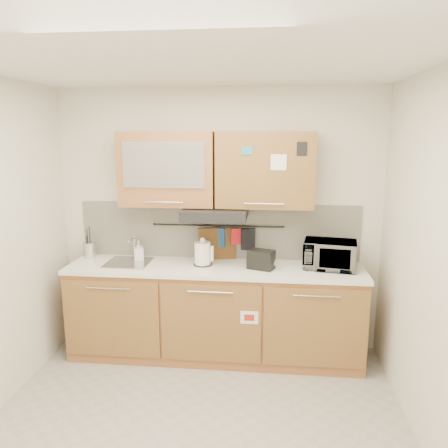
# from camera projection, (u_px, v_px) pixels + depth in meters

# --- Properties ---
(floor) EXTENTS (3.20, 3.20, 0.00)m
(floor) POSITION_uv_depth(u_px,v_px,m) (195.00, 435.00, 3.19)
(floor) COLOR #9E9993
(floor) RESTS_ON ground
(ceiling) EXTENTS (3.20, 3.20, 0.00)m
(ceiling) POSITION_uv_depth(u_px,v_px,m) (189.00, 60.00, 2.66)
(ceiling) COLOR white
(ceiling) RESTS_ON wall_back
(wall_back) EXTENTS (3.20, 0.00, 3.20)m
(wall_back) POSITION_uv_depth(u_px,v_px,m) (218.00, 221.00, 4.38)
(wall_back) COLOR silver
(wall_back) RESTS_ON ground
(wall_right) EXTENTS (0.00, 3.00, 3.00)m
(wall_right) POSITION_uv_depth(u_px,v_px,m) (441.00, 272.00, 2.76)
(wall_right) COLOR silver
(wall_right) RESTS_ON ground
(base_cabinet) EXTENTS (2.80, 0.64, 0.88)m
(base_cabinet) POSITION_uv_depth(u_px,v_px,m) (215.00, 316.00, 4.26)
(base_cabinet) COLOR #AC6C3D
(base_cabinet) RESTS_ON floor
(countertop) EXTENTS (2.82, 0.62, 0.04)m
(countertop) POSITION_uv_depth(u_px,v_px,m) (215.00, 268.00, 4.16)
(countertop) COLOR white
(countertop) RESTS_ON base_cabinet
(backsplash) EXTENTS (2.80, 0.02, 0.56)m
(backsplash) POSITION_uv_depth(u_px,v_px,m) (218.00, 231.00, 4.39)
(backsplash) COLOR silver
(backsplash) RESTS_ON countertop
(upper_cabinets) EXTENTS (1.82, 0.37, 0.70)m
(upper_cabinets) POSITION_uv_depth(u_px,v_px,m) (215.00, 169.00, 4.10)
(upper_cabinets) COLOR #AC6C3D
(upper_cabinets) RESTS_ON wall_back
(range_hood) EXTENTS (0.60, 0.46, 0.10)m
(range_hood) POSITION_uv_depth(u_px,v_px,m) (215.00, 213.00, 4.11)
(range_hood) COLOR black
(range_hood) RESTS_ON upper_cabinets
(sink) EXTENTS (0.42, 0.40, 0.26)m
(sink) POSITION_uv_depth(u_px,v_px,m) (129.00, 262.00, 4.26)
(sink) COLOR silver
(sink) RESTS_ON countertop
(utensil_rail) EXTENTS (1.30, 0.02, 0.02)m
(utensil_rail) POSITION_uv_depth(u_px,v_px,m) (218.00, 226.00, 4.34)
(utensil_rail) COLOR black
(utensil_rail) RESTS_ON backsplash
(utensil_crock) EXTENTS (0.16, 0.16, 0.32)m
(utensil_crock) POSITION_uv_depth(u_px,v_px,m) (90.00, 250.00, 4.43)
(utensil_crock) COLOR silver
(utensil_crock) RESTS_ON countertop
(kettle) EXTENTS (0.20, 0.19, 0.27)m
(kettle) POSITION_uv_depth(u_px,v_px,m) (203.00, 254.00, 4.17)
(kettle) COLOR white
(kettle) RESTS_ON countertop
(toaster) EXTENTS (0.27, 0.21, 0.18)m
(toaster) POSITION_uv_depth(u_px,v_px,m) (261.00, 259.00, 4.06)
(toaster) COLOR black
(toaster) RESTS_ON countertop
(microwave) EXTENTS (0.52, 0.39, 0.26)m
(microwave) POSITION_uv_depth(u_px,v_px,m) (330.00, 255.00, 4.07)
(microwave) COLOR #999999
(microwave) RESTS_ON countertop
(soap_bottle) EXTENTS (0.12, 0.12, 0.20)m
(soap_bottle) POSITION_uv_depth(u_px,v_px,m) (139.00, 251.00, 4.32)
(soap_bottle) COLOR #999999
(soap_bottle) RESTS_ON countertop
(cutting_board) EXTENTS (0.38, 0.10, 0.47)m
(cutting_board) POSITION_uv_depth(u_px,v_px,m) (217.00, 251.00, 4.38)
(cutting_board) COLOR brown
(cutting_board) RESTS_ON utensil_rail
(oven_mitt) EXTENTS (0.12, 0.06, 0.19)m
(oven_mitt) POSITION_uv_depth(u_px,v_px,m) (219.00, 237.00, 4.35)
(oven_mitt) COLOR navy
(oven_mitt) RESTS_ON utensil_rail
(dark_pouch) EXTENTS (0.14, 0.07, 0.21)m
(dark_pouch) POSITION_uv_depth(u_px,v_px,m) (248.00, 239.00, 4.32)
(dark_pouch) COLOR black
(dark_pouch) RESTS_ON utensil_rail
(pot_holder) EXTENTS (0.13, 0.06, 0.16)m
(pot_holder) POSITION_uv_depth(u_px,v_px,m) (238.00, 236.00, 4.33)
(pot_holder) COLOR red
(pot_holder) RESTS_ON utensil_rail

